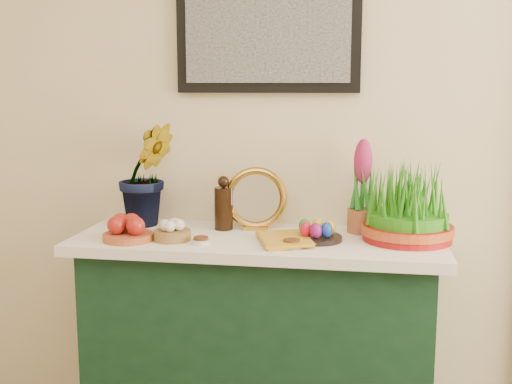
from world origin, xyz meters
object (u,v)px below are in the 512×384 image
at_px(sideboard, 258,351).
at_px(book, 260,239).
at_px(hyacinth_green, 147,157).
at_px(mirror, 256,199).
at_px(wheatgrass_sabzeh, 408,208).

distance_m(sideboard, book, 0.50).
distance_m(sideboard, hyacinth_green, 0.90).
xyz_separation_m(hyacinth_green, mirror, (0.45, 0.00, -0.16)).
bearing_deg(wheatgrass_sabzeh, mirror, 170.43).
distance_m(mirror, book, 0.27).
bearing_deg(mirror, book, -76.67).
relative_size(mirror, book, 1.08).
relative_size(hyacinth_green, mirror, 2.20).
bearing_deg(sideboard, hyacinth_green, 165.79).
bearing_deg(mirror, sideboard, -76.61).
bearing_deg(wheatgrass_sabzeh, hyacinth_green, 174.79).
xyz_separation_m(book, wheatgrass_sabzeh, (0.53, 0.14, 0.11)).
bearing_deg(sideboard, wheatgrass_sabzeh, 2.79).
xyz_separation_m(sideboard, mirror, (-0.03, 0.13, 0.59)).
relative_size(sideboard, wheatgrass_sabzeh, 3.82).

